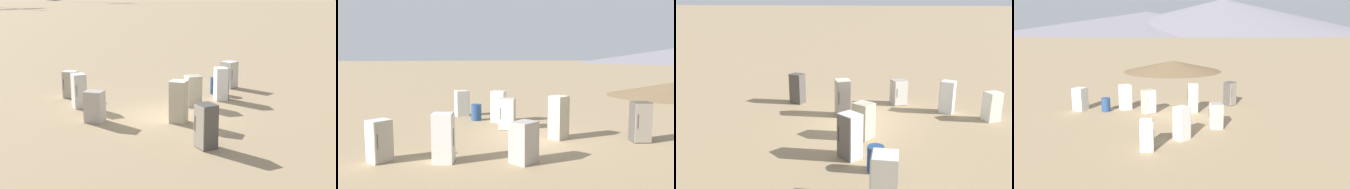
# 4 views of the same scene
# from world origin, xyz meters

# --- Properties ---
(ground_plane) EXTENTS (1000.00, 1000.00, 0.00)m
(ground_plane) POSITION_xyz_m (0.00, 0.00, 0.00)
(ground_plane) COLOR #9E8460
(discarded_fridge_0) EXTENTS (0.99, 0.99, 1.56)m
(discarded_fridge_0) POSITION_xyz_m (2.19, 0.67, 0.78)
(discarded_fridge_0) COLOR #B2A88E
(discarded_fridge_0) RESTS_ON ground_plane
(discarded_fridge_1) EXTENTS (0.85, 0.85, 1.56)m
(discarded_fridge_1) POSITION_xyz_m (6.77, 2.23, 0.78)
(discarded_fridge_1) COLOR silver
(discarded_fridge_1) RESTS_ON ground_plane
(discarded_fridge_2) EXTENTS (0.78, 0.84, 1.70)m
(discarded_fridge_2) POSITION_xyz_m (-2.25, 4.26, 0.85)
(discarded_fridge_2) COLOR white
(discarded_fridge_2) RESTS_ON ground_plane
(discarded_fridge_3) EXTENTS (0.93, 0.93, 1.90)m
(discarded_fridge_3) POSITION_xyz_m (-0.30, -0.93, 0.95)
(discarded_fridge_3) COLOR #B2A88E
(discarded_fridge_3) RESTS_ON ground_plane
(discarded_fridge_4) EXTENTS (1.02, 1.04, 1.42)m
(discarded_fridge_4) POSITION_xyz_m (-3.03, 1.65, 0.71)
(discarded_fridge_4) COLOR #A89E93
(discarded_fridge_4) RESTS_ON ground_plane
(discarded_fridge_5) EXTENTS (0.91, 0.93, 1.45)m
(discarded_fridge_5) POSITION_xyz_m (-1.51, 6.35, 0.73)
(discarded_fridge_5) COLOR silver
(discarded_fridge_5) RESTS_ON ground_plane
(discarded_fridge_6) EXTENTS (0.95, 0.97, 1.73)m
(discarded_fridge_6) POSITION_xyz_m (4.20, 0.57, 0.87)
(discarded_fridge_6) COLOR white
(discarded_fridge_6) RESTS_ON ground_plane
(discarded_fridge_7) EXTENTS (0.82, 0.88, 1.72)m
(discarded_fridge_7) POSITION_xyz_m (-1.80, -4.03, 0.86)
(discarded_fridge_7) COLOR #4C4742
(discarded_fridge_7) RESTS_ON ground_plane
(rusty_barrel) EXTENTS (0.58, 0.58, 0.93)m
(rusty_barrel) POSITION_xyz_m (4.99, 1.68, 0.46)
(rusty_barrel) COLOR navy
(rusty_barrel) RESTS_ON ground_plane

